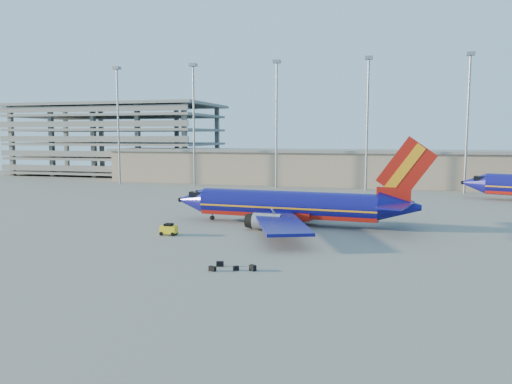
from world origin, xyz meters
TOP-DOWN VIEW (x-y plane):
  - ground at (0.00, 0.00)m, footprint 220.00×220.00m
  - terminal_building at (10.00, 58.00)m, footprint 122.00×16.00m
  - parking_garage at (-62.00, 74.05)m, footprint 62.00×32.00m
  - light_mast_row at (5.00, 46.00)m, footprint 101.60×1.60m
  - aircraft_main at (7.85, 0.68)m, footprint 35.09×33.71m
  - baggage_tug at (-5.21, -10.29)m, footprint 2.00×1.25m
  - luggage_pile at (6.90, -23.10)m, footprint 4.12×2.15m

SIDE VIEW (x-z plane):
  - ground at x=0.00m, z-range 0.00..0.00m
  - luggage_pile at x=6.90m, z-range -0.03..0.49m
  - baggage_tug at x=-5.21m, z-range 0.03..1.44m
  - aircraft_main at x=7.85m, z-range -3.40..8.48m
  - terminal_building at x=10.00m, z-range 0.07..8.57m
  - parking_garage at x=-62.00m, z-range 1.03..22.43m
  - light_mast_row at x=5.00m, z-range 3.23..31.88m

